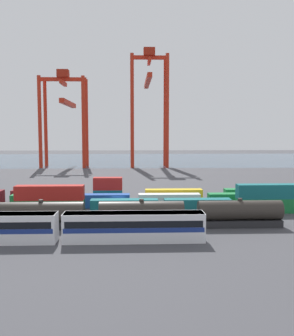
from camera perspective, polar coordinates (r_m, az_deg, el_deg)
ground_plane at (r=112.20m, az=-3.64°, el=-2.17°), size 420.00×420.00×0.00m
harbour_water at (r=211.62m, az=-2.99°, el=1.33°), size 400.00×110.00×0.01m
passenger_train at (r=52.29m, az=-12.95°, el=-8.52°), size 38.55×3.14×3.90m
freight_tank_row at (r=58.94m, az=-8.33°, el=-6.91°), size 58.74×2.98×4.44m
shipping_container_1 at (r=70.39m, az=-14.37°, el=-5.70°), size 12.10×2.44×2.60m
shipping_container_2 at (r=69.95m, az=-14.41°, el=-3.61°), size 12.10×2.44×2.60m
shipping_container_3 at (r=68.84m, az=-3.43°, el=-5.79°), size 12.10×2.44×2.60m
shipping_container_4 at (r=69.84m, az=7.59°, el=-5.67°), size 12.10×2.44×2.60m
shipping_container_5 at (r=73.27m, az=17.93°, el=-5.36°), size 12.10×2.44×2.60m
shipping_container_6 at (r=72.84m, az=17.99°, el=-3.35°), size 12.10×2.44×2.60m
shipping_container_11 at (r=77.42m, az=-17.56°, el=-4.79°), size 6.04×2.44×2.60m
shipping_container_12 at (r=74.97m, az=-7.27°, el=-4.91°), size 12.10×2.44×2.60m
shipping_container_13 at (r=75.03m, az=3.35°, el=-4.87°), size 12.10×2.44×2.60m
shipping_container_14 at (r=77.60m, az=13.60°, el=-4.67°), size 12.10×2.44×2.60m
shipping_container_16 at (r=82.78m, az=-15.61°, el=-4.10°), size 12.10×2.44×2.60m
shipping_container_17 at (r=80.71m, az=-5.89°, el=-4.17°), size 6.04×2.44×2.60m
shipping_container_18 at (r=80.33m, az=-5.91°, el=-2.34°), size 6.04×2.44×2.60m
shipping_container_19 at (r=81.02m, az=4.03°, el=-4.12°), size 12.10×2.44×2.60m
shipping_container_20 at (r=83.70m, az=13.60°, el=-3.95°), size 6.04×2.44×2.60m
gantry_crane_west at (r=169.85m, az=-12.25°, el=8.67°), size 19.56×35.19×41.21m
gantry_crane_central at (r=168.65m, az=0.28°, el=10.88°), size 16.28×41.50×50.52m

